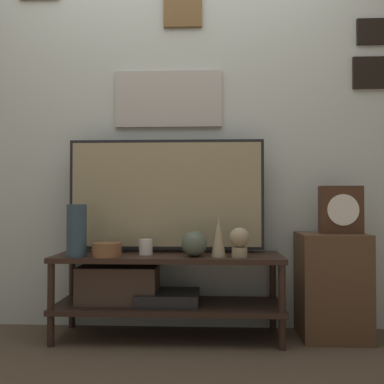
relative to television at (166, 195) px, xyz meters
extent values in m
plane|color=#4C3D2D|center=(0.02, -0.35, -0.85)|extent=(12.00, 12.00, 0.00)
cube|color=beige|center=(0.02, 0.17, 0.50)|extent=(6.40, 0.06, 2.70)
cube|color=#B2ADA3|center=(0.00, 0.13, 0.62)|extent=(0.69, 0.02, 0.37)
cube|color=#B2BCC6|center=(0.00, 0.12, 0.62)|extent=(0.66, 0.01, 0.33)
cube|color=brown|center=(0.09, 0.13, 1.25)|extent=(0.25, 0.02, 0.32)
cube|color=#2D2D33|center=(0.09, 0.12, 1.25)|extent=(0.21, 0.01, 0.28)
cube|color=black|center=(1.33, 0.13, 1.04)|extent=(0.25, 0.02, 0.17)
cube|color=#BCB299|center=(1.33, 0.12, 1.04)|extent=(0.21, 0.01, 0.13)
cube|color=black|center=(0.02, -0.10, -0.37)|extent=(1.34, 0.44, 0.03)
cube|color=black|center=(0.02, -0.10, -0.66)|extent=(1.34, 0.44, 0.03)
cylinder|color=black|center=(-0.62, -0.28, -0.60)|extent=(0.04, 0.04, 0.49)
cylinder|color=black|center=(0.66, -0.28, -0.60)|extent=(0.04, 0.04, 0.49)
cylinder|color=black|center=(-0.62, 0.09, -0.60)|extent=(0.04, 0.04, 0.49)
cylinder|color=black|center=(0.66, 0.09, -0.60)|extent=(0.04, 0.04, 0.49)
cube|color=black|center=(0.02, -0.10, -0.61)|extent=(0.36, 0.31, 0.07)
cube|color=#47382D|center=(-0.28, -0.10, -0.54)|extent=(0.47, 0.24, 0.22)
cylinder|color=black|center=(-0.33, 0.00, -0.35)|extent=(0.05, 0.05, 0.02)
cylinder|color=black|center=(0.33, 0.00, -0.35)|extent=(0.05, 0.05, 0.02)
cube|color=black|center=(0.00, 0.00, 0.00)|extent=(1.20, 0.04, 0.68)
cube|color=#998C66|center=(0.00, -0.01, 0.00)|extent=(1.16, 0.01, 0.64)
sphere|color=#4C5647|center=(0.18, -0.20, -0.28)|extent=(0.15, 0.15, 0.15)
cylinder|color=#2D4251|center=(-0.49, -0.23, -0.21)|extent=(0.11, 0.11, 0.30)
cylinder|color=brown|center=(-0.32, -0.23, -0.32)|extent=(0.17, 0.17, 0.08)
cone|color=tan|center=(0.32, -0.19, -0.24)|extent=(0.09, 0.09, 0.24)
cylinder|color=silver|center=(-0.11, -0.12, -0.31)|extent=(0.08, 0.08, 0.09)
cylinder|color=tan|center=(0.44, -0.21, -0.33)|extent=(0.09, 0.09, 0.06)
sphere|color=tan|center=(0.44, -0.21, -0.24)|extent=(0.11, 0.11, 0.11)
cube|color=#513823|center=(0.99, -0.05, -0.54)|extent=(0.39, 0.35, 0.62)
cube|color=#422819|center=(1.04, -0.06, -0.09)|extent=(0.24, 0.10, 0.28)
cylinder|color=white|center=(1.04, -0.12, -0.09)|extent=(0.18, 0.01, 0.18)
camera|label=1|loc=(0.29, -2.76, -0.04)|focal=42.00mm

